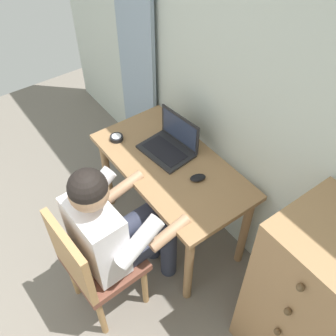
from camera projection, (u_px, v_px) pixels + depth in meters
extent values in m
cube|color=silver|center=(266.00, 101.00, 2.04)|extent=(4.80, 0.05, 2.50)
cube|color=#8EA3B7|center=(135.00, 42.00, 2.78)|extent=(0.47, 0.03, 2.21)
cube|color=#9E754C|center=(171.00, 165.00, 2.48)|extent=(1.12, 0.59, 0.03)
cylinder|color=#9E754C|center=(107.00, 173.00, 2.92)|extent=(0.06, 0.06, 0.68)
cylinder|color=#9E754C|center=(189.00, 269.00, 2.36)|extent=(0.06, 0.06, 0.68)
cylinder|color=#9E754C|center=(158.00, 149.00, 3.11)|extent=(0.06, 0.06, 0.68)
cylinder|color=#9E754C|center=(244.00, 231.00, 2.55)|extent=(0.06, 0.06, 0.68)
cube|color=#9E754C|center=(311.00, 302.00, 1.97)|extent=(0.54, 0.47, 1.14)
sphere|color=brown|center=(277.00, 332.00, 1.87)|extent=(0.04, 0.04, 0.04)
sphere|color=brown|center=(288.00, 312.00, 1.70)|extent=(0.04, 0.04, 0.04)
sphere|color=brown|center=(300.00, 287.00, 1.54)|extent=(0.04, 0.04, 0.04)
cube|color=brown|center=(104.00, 262.00, 2.28)|extent=(0.44, 0.42, 0.05)
cube|color=tan|center=(70.00, 257.00, 2.03)|extent=(0.42, 0.06, 0.42)
cylinder|color=tan|center=(145.00, 285.00, 2.42)|extent=(0.04, 0.04, 0.42)
cylinder|color=tan|center=(115.00, 249.00, 2.61)|extent=(0.04, 0.04, 0.42)
cylinder|color=tan|center=(102.00, 317.00, 2.28)|extent=(0.04, 0.04, 0.42)
cylinder|color=tan|center=(73.00, 276.00, 2.47)|extent=(0.04, 0.04, 0.42)
cylinder|color=#33384C|center=(143.00, 248.00, 2.29)|extent=(0.16, 0.41, 0.14)
cylinder|color=#33384C|center=(126.00, 228.00, 2.39)|extent=(0.16, 0.41, 0.14)
cylinder|color=#33384C|center=(169.00, 251.00, 2.56)|extent=(0.11, 0.11, 0.49)
cylinder|color=#33384C|center=(152.00, 234.00, 2.65)|extent=(0.11, 0.11, 0.49)
cube|color=white|center=(97.00, 236.00, 2.08)|extent=(0.37, 0.22, 0.46)
cylinder|color=white|center=(139.00, 242.00, 1.96)|extent=(0.11, 0.30, 0.25)
cylinder|color=white|center=(94.00, 191.00, 2.19)|extent=(0.11, 0.30, 0.25)
cylinder|color=tan|center=(170.00, 233.00, 2.12)|extent=(0.08, 0.27, 0.11)
cylinder|color=tan|center=(124.00, 187.00, 2.36)|extent=(0.08, 0.27, 0.11)
sphere|color=tan|center=(89.00, 192.00, 1.82)|extent=(0.20, 0.20, 0.20)
sphere|color=black|center=(88.00, 188.00, 1.80)|extent=(0.20, 0.20, 0.20)
cube|color=#232326|center=(166.00, 151.00, 2.53)|extent=(0.36, 0.28, 0.02)
cube|color=black|center=(165.00, 151.00, 2.52)|extent=(0.30, 0.18, 0.00)
cube|color=#232326|center=(180.00, 129.00, 2.51)|extent=(0.34, 0.05, 0.22)
cube|color=#2D3851|center=(179.00, 130.00, 2.50)|extent=(0.30, 0.03, 0.18)
ellipsoid|color=black|center=(198.00, 178.00, 2.36)|extent=(0.09, 0.11, 0.03)
cylinder|color=black|center=(117.00, 138.00, 2.62)|extent=(0.09, 0.09, 0.03)
cylinder|color=silver|center=(116.00, 136.00, 2.61)|extent=(0.06, 0.06, 0.00)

